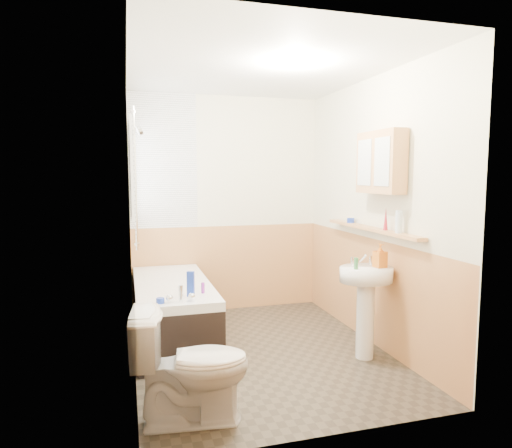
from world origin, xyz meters
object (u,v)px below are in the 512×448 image
object	(u,v)px
bathtub	(173,309)
sink	(366,293)
toilet	(191,366)
pine_shelf	(370,229)
medicine_cabinet	(380,162)

from	to	relation	value
bathtub	sink	xyz separation A→B (m)	(1.57, -0.92, 0.28)
toilet	sink	size ratio (longest dim) A/B	0.83
toilet	pine_shelf	size ratio (longest dim) A/B	0.49
sink	pine_shelf	xyz separation A→B (m)	(0.20, 0.30, 0.52)
medicine_cabinet	toilet	bearing A→B (deg)	-157.42
bathtub	sink	world-z (taller)	sink
sink	medicine_cabinet	world-z (taller)	medicine_cabinet
toilet	sink	distance (m)	1.73
toilet	pine_shelf	bearing A→B (deg)	-56.10
sink	bathtub	bearing A→B (deg)	140.52
bathtub	pine_shelf	size ratio (longest dim) A/B	1.07
bathtub	toilet	size ratio (longest dim) A/B	2.20
toilet	pine_shelf	distance (m)	2.15
pine_shelf	medicine_cabinet	size ratio (longest dim) A/B	2.58
pine_shelf	medicine_cabinet	world-z (taller)	medicine_cabinet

